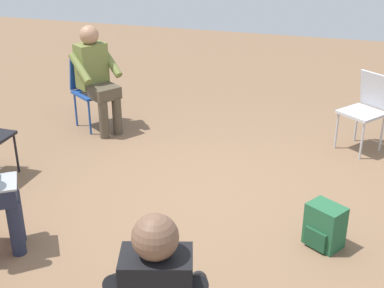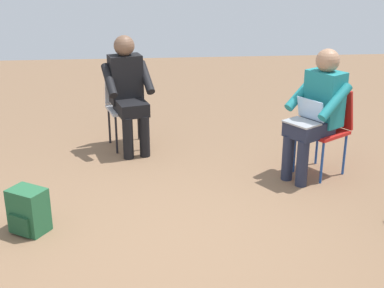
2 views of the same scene
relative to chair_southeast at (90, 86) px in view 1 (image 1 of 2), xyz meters
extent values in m
plane|color=brown|center=(-1.83, 1.47, -0.50)|extent=(14.00, 14.00, 0.00)
cylinder|color=black|center=(0.16, 1.37, -0.29)|extent=(0.02, 0.02, 0.42)
cube|color=#1E4799|center=(-0.06, 0.04, -0.06)|extent=(0.56, 0.56, 0.03)
cylinder|color=#1E4799|center=(-0.30, 0.00, -0.29)|extent=(0.02, 0.02, 0.42)
cylinder|color=#1E4799|center=(-0.11, 0.28, -0.29)|extent=(0.02, 0.02, 0.42)
cylinder|color=#1E4799|center=(-0.02, -0.19, -0.29)|extent=(0.02, 0.02, 0.42)
cylinder|color=#1E4799|center=(0.18, 0.09, -0.29)|extent=(0.02, 0.02, 0.42)
cube|color=#1E4799|center=(0.10, -0.07, 0.15)|extent=(0.29, 0.37, 0.40)
cube|color=#B7B7BC|center=(-3.13, -0.18, -0.06)|extent=(0.56, 0.56, 0.03)
cylinder|color=#B7B7BC|center=(-3.16, 0.06, -0.29)|extent=(0.02, 0.02, 0.42)
cylinder|color=#B7B7BC|center=(-2.89, -0.15, -0.29)|extent=(0.02, 0.02, 0.42)
cylinder|color=#B7B7BC|center=(-3.37, -0.21, -0.29)|extent=(0.02, 0.02, 0.42)
cylinder|color=#B7B7BC|center=(-3.10, -0.42, -0.29)|extent=(0.02, 0.02, 0.42)
cube|color=#B7B7BC|center=(-3.25, -0.33, 0.15)|extent=(0.36, 0.30, 0.40)
cylinder|color=#23283D|center=(-0.53, 2.42, -0.27)|extent=(0.11, 0.11, 0.45)
cylinder|color=#23283D|center=(-0.63, 2.57, -0.27)|extent=(0.11, 0.11, 0.45)
cube|color=#9EA0A5|center=(-0.53, 2.53, 0.09)|extent=(0.35, 0.37, 0.02)
sphere|color=brown|center=(-2.17, 3.61, 0.63)|extent=(0.22, 0.22, 0.22)
cylinder|color=black|center=(-1.95, 3.57, 0.30)|extent=(0.20, 0.41, 0.31)
cylinder|color=black|center=(-2.34, 3.45, 0.30)|extent=(0.20, 0.41, 0.31)
cylinder|color=#4C4233|center=(-0.41, 0.17, -0.27)|extent=(0.11, 0.11, 0.45)
cylinder|color=#4C4233|center=(-0.31, 0.32, -0.27)|extent=(0.11, 0.11, 0.45)
cube|color=#4C4233|center=(-0.22, 0.15, 0.01)|extent=(0.52, 0.48, 0.14)
cube|color=olive|center=(-0.06, 0.04, 0.27)|extent=(0.37, 0.40, 0.52)
sphere|color=#A87A5B|center=(-0.06, 0.04, 0.63)|extent=(0.22, 0.22, 0.22)
cylinder|color=olive|center=(-0.26, -0.07, 0.30)|extent=(0.38, 0.30, 0.31)
cylinder|color=olive|center=(-0.03, 0.26, 0.30)|extent=(0.38, 0.30, 0.31)
cube|color=#235B38|center=(-2.90, 1.78, -0.32)|extent=(0.34, 0.32, 0.36)
cube|color=#1C492C|center=(-2.90, 1.78, -0.40)|extent=(0.30, 0.32, 0.16)
camera|label=1|loc=(-2.91, 5.50, 2.02)|focal=50.00mm
camera|label=2|loc=(-1.94, -2.05, 1.66)|focal=50.00mm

